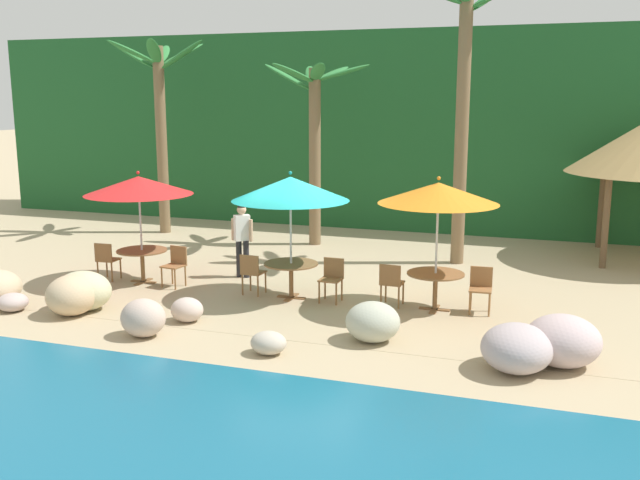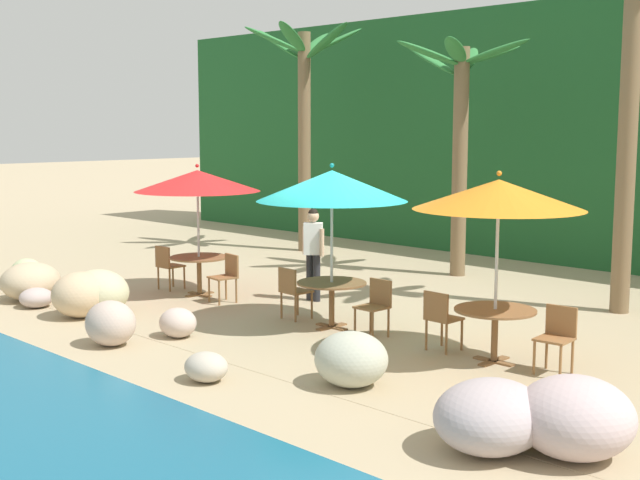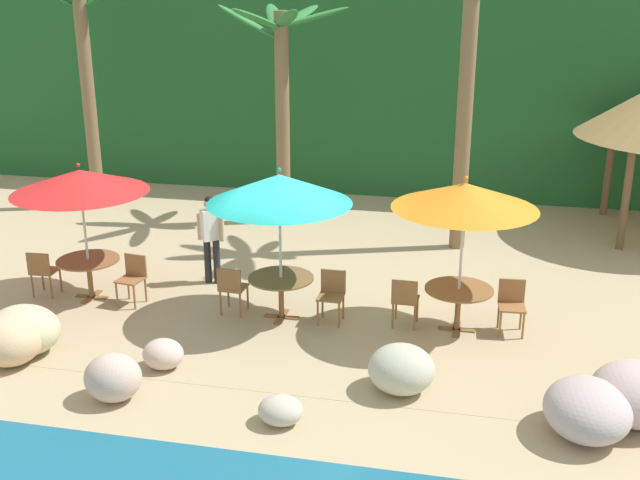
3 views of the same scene
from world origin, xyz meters
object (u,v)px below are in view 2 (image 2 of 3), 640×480
Objects in this scene: umbrella_red at (197,181)px; chair_red_inland at (167,264)px; palm_tree_second at (461,116)px; palm_tree_third at (631,45)px; dining_table_teal at (332,290)px; chair_orange_inland at (440,316)px; waiter_in_white at (313,248)px; dining_table_red at (199,263)px; chair_red_seaward at (227,274)px; umbrella_orange at (499,195)px; chair_teal_seaward at (376,303)px; chair_orange_seaward at (557,334)px; palm_tree_nearest at (304,101)px; umbrella_teal at (332,186)px; dining_table_orange at (495,318)px; chair_teal_inland at (292,289)px.

umbrella_red reaches higher than chair_red_inland.
palm_tree_third is (4.08, -1.03, 1.12)m from palm_tree_second.
umbrella_red reaches higher than dining_table_teal.
waiter_in_white is at bearing 162.18° from chair_orange_inland.
palm_tree_third is at bearing 81.07° from chair_orange_inland.
chair_orange_inland is at bearing -0.56° from dining_table_red.
umbrella_red reaches higher than waiter_in_white.
umbrella_orange is (5.64, 0.04, 1.77)m from chair_red_seaward.
dining_table_red is 5.64m from chair_orange_inland.
chair_teal_seaward is 1.00× the size of chair_orange_seaward.
umbrella_red is 6.24m from palm_tree_nearest.
umbrella_teal is 2.71m from chair_orange_inland.
waiter_in_white is (1.04, 1.18, 0.47)m from chair_red_seaward.
palm_tree_nearest reaches higher than palm_tree_second.
umbrella_red is 2.26× the size of dining_table_orange.
palm_tree_second is (-5.11, 5.04, 2.88)m from chair_orange_seaward.
umbrella_orange is 1.66m from dining_table_orange.
chair_orange_inland is 5.86m from palm_tree_third.
palm_tree_second is (4.89, -0.19, -0.40)m from palm_tree_nearest.
dining_table_teal is (3.57, -0.11, -1.55)m from umbrella_red.
dining_table_teal and dining_table_orange have the same top height.
waiter_in_white is (2.74, 1.28, 0.47)m from chair_red_inland.
dining_table_red is 8.50m from palm_tree_third.
umbrella_red is 0.37× the size of palm_tree_third.
palm_tree_third is (0.66, 4.23, 3.99)m from chair_orange_inland.
waiter_in_white is at bearing 166.10° from umbrella_orange.
chair_orange_seaward is (8.18, 0.29, 0.00)m from chair_red_inland.
umbrella_teal is 1.01× the size of umbrella_orange.
dining_table_red is at bearing -148.79° from waiter_in_white.
dining_table_orange is at bearing 0.42° from chair_red_seaward.
umbrella_red reaches higher than chair_red_seaward.
dining_table_red is 6.49m from dining_table_orange.
chair_orange_seaward is (3.76, 0.28, -1.74)m from umbrella_teal.
umbrella_orange is (2.92, 0.13, 0.02)m from umbrella_teal.
chair_orange_seaward is at bearing 10.12° from dining_table_orange.
dining_table_red is at bearing 176.68° from chair_teal_inland.
palm_tree_second is (3.06, 5.33, 2.88)m from chair_red_inland.
chair_red_inland is 6.79m from palm_tree_second.
umbrella_teal is 2.45m from waiter_in_white.
palm_tree_second reaches higher than dining_table_orange.
chair_red_inland reaches higher than dining_table_orange.
chair_orange_inland is 6.90m from palm_tree_second.
chair_orange_seaward is (6.48, 0.19, 0.00)m from chair_red_seaward.
waiter_in_white is (-2.52, 1.18, 0.47)m from chair_teal_seaward.
chair_orange_inland is at bearing 1.62° from umbrella_teal.
chair_orange_inland is (2.07, 0.06, -1.74)m from umbrella_teal.
palm_tree_second is 0.74× the size of palm_tree_third.
palm_tree_second is (-3.42, 5.26, 2.88)m from chair_orange_inland.
umbrella_red is 6.49m from umbrella_orange.
chair_orange_inland is at bearing -175.55° from dining_table_orange.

